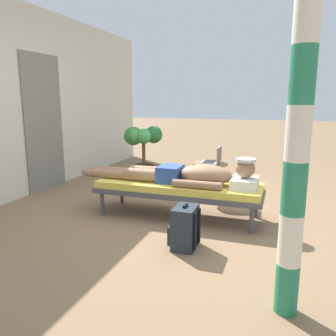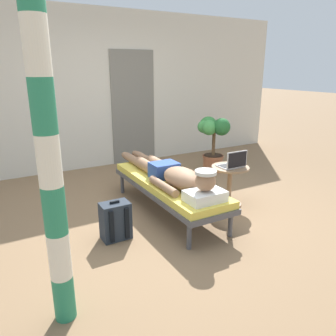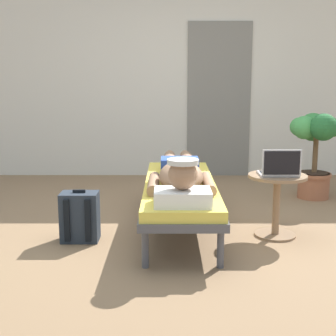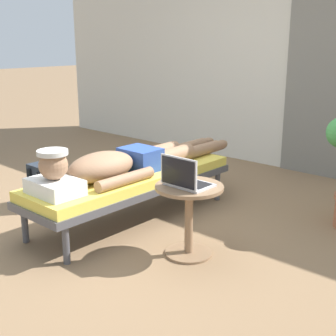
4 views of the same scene
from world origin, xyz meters
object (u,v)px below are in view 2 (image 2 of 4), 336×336
object	(u,v)px
lounge_chair	(168,185)
backpack	(115,221)
laptop	(233,163)
potted_plant	(213,137)
side_table	(230,179)
porch_post	(49,161)
person_reclining	(172,174)

from	to	relation	value
lounge_chair	backpack	distance (m)	0.89
laptop	potted_plant	size ratio (longest dim) A/B	0.33
lounge_chair	side_table	distance (m)	0.82
backpack	potted_plant	distance (m)	2.74
porch_post	person_reclining	bearing A→B (deg)	36.12
person_reclining	backpack	world-z (taller)	person_reclining
lounge_chair	potted_plant	xyz separation A→B (m)	(1.50, 1.10, 0.25)
backpack	porch_post	bearing A→B (deg)	-128.83
lounge_chair	potted_plant	world-z (taller)	potted_plant
lounge_chair	side_table	size ratio (longest dim) A/B	3.76
person_reclining	laptop	xyz separation A→B (m)	(0.80, -0.16, 0.06)
person_reclining	potted_plant	bearing A→B (deg)	38.64
side_table	backpack	world-z (taller)	side_table
porch_post	side_table	bearing A→B (deg)	23.49
lounge_chair	porch_post	bearing A→B (deg)	-141.64
side_table	porch_post	size ratio (longest dim) A/B	0.22
side_table	backpack	size ratio (longest dim) A/B	1.23
lounge_chair	porch_post	world-z (taller)	porch_post
side_table	laptop	distance (m)	0.23
backpack	side_table	bearing A→B (deg)	3.87
porch_post	laptop	bearing A→B (deg)	22.43
laptop	potted_plant	distance (m)	1.53
potted_plant	person_reclining	bearing A→B (deg)	-141.36
lounge_chair	person_reclining	world-z (taller)	person_reclining
potted_plant	side_table	bearing A→B (deg)	-118.15
lounge_chair	potted_plant	distance (m)	1.87
porch_post	lounge_chair	bearing A→B (deg)	38.36
person_reclining	porch_post	distance (m)	2.03
lounge_chair	side_table	bearing A→B (deg)	-14.53
person_reclining	porch_post	size ratio (longest dim) A/B	0.92
potted_plant	porch_post	bearing A→B (deg)	-142.62
backpack	potted_plant	world-z (taller)	potted_plant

